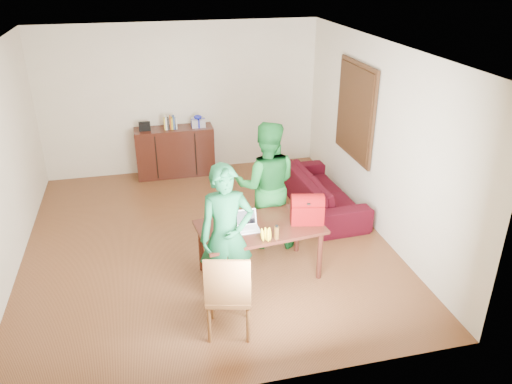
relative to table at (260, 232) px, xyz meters
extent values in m
cube|color=#422110|center=(-0.54, 0.97, -0.67)|extent=(5.00, 5.50, 0.10)
cube|color=white|center=(-0.54, 0.97, 2.13)|extent=(5.00, 5.50, 0.10)
cube|color=beige|center=(-0.54, 3.77, 0.73)|extent=(5.00, 0.10, 2.70)
cube|color=beige|center=(-0.54, -1.83, 0.73)|extent=(5.00, 0.10, 2.70)
cube|color=beige|center=(2.01, 0.97, 0.73)|extent=(0.10, 5.50, 2.70)
cube|color=#3F2614|center=(1.92, 1.67, 0.93)|extent=(0.04, 1.28, 1.48)
cube|color=#523118|center=(1.89, 1.67, 0.93)|extent=(0.01, 1.18, 1.36)
cube|color=black|center=(-0.74, 3.48, -0.17)|extent=(1.40, 0.45, 0.90)
cube|color=black|center=(-1.24, 3.48, 0.35)|extent=(0.20, 0.14, 0.14)
cube|color=#A1A1AA|center=(-0.29, 3.48, 0.35)|extent=(0.24, 0.22, 0.14)
ellipsoid|color=#1A21AD|center=(-0.29, 3.48, 0.46)|extent=(0.14, 0.14, 0.07)
cube|color=black|center=(0.00, 0.00, 0.06)|extent=(1.59, 1.01, 0.04)
cylinder|color=black|center=(-0.63, -0.42, -0.29)|extent=(0.07, 0.07, 0.66)
cylinder|color=black|center=(0.71, -0.26, -0.29)|extent=(0.07, 0.07, 0.66)
cylinder|color=black|center=(-0.71, 0.26, -0.29)|extent=(0.07, 0.07, 0.66)
cylinder|color=black|center=(0.63, 0.42, -0.29)|extent=(0.07, 0.07, 0.66)
cube|color=brown|center=(-0.57, -0.96, -0.14)|extent=(0.56, 0.55, 0.05)
cube|color=brown|center=(-0.62, -1.16, 0.15)|extent=(0.46, 0.14, 0.53)
imported|color=#12522C|center=(-0.49, -0.40, 0.24)|extent=(0.63, 0.42, 1.71)
imported|color=#155F22|center=(0.27, 0.74, 0.27)|extent=(0.99, 0.85, 1.78)
cube|color=white|center=(-0.17, -0.07, 0.09)|extent=(0.29, 0.21, 0.02)
cube|color=black|center=(-0.17, -0.07, 0.20)|extent=(0.29, 0.08, 0.18)
cylinder|color=#543413|center=(0.12, -0.34, 0.17)|extent=(0.08, 0.08, 0.18)
cube|color=#750807|center=(0.59, -0.04, 0.23)|extent=(0.44, 0.31, 0.29)
imported|color=#3B0714|center=(1.41, 1.57, -0.32)|extent=(0.88, 2.05, 0.59)
camera|label=1|loc=(-1.29, -5.19, 3.10)|focal=35.00mm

